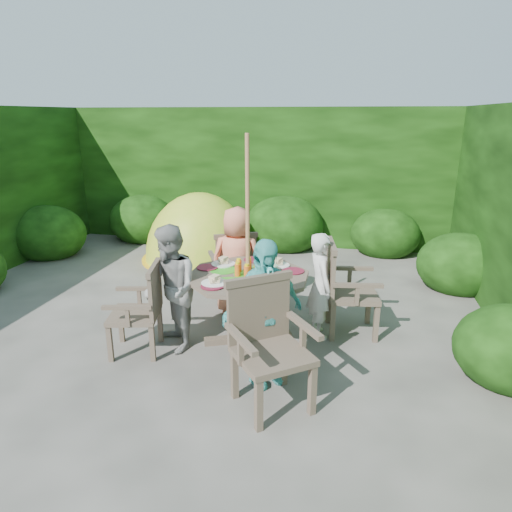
% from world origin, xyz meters
% --- Properties ---
extents(ground, '(60.00, 60.00, 0.00)m').
position_xyz_m(ground, '(0.00, 0.00, 0.00)').
color(ground, '#484540').
rests_on(ground, ground).
extents(hedge_enclosure, '(9.00, 9.00, 2.50)m').
position_xyz_m(hedge_enclosure, '(0.00, 1.33, 1.25)').
color(hedge_enclosure, black).
rests_on(hedge_enclosure, ground).
extents(patio_table, '(1.74, 1.74, 0.92)m').
position_xyz_m(patio_table, '(0.79, -0.37, 0.65)').
color(patio_table, '#463A2E').
rests_on(patio_table, ground).
extents(parasol_pole, '(0.06, 0.06, 2.20)m').
position_xyz_m(parasol_pole, '(0.79, -0.37, 1.10)').
color(parasol_pole, '#95663B').
rests_on(parasol_pole, ground).
extents(garden_chair_right, '(0.63, 0.68, 1.01)m').
position_xyz_m(garden_chair_right, '(1.79, 0.08, 0.54)').
color(garden_chair_right, '#463A2E').
rests_on(garden_chair_right, ground).
extents(garden_chair_left, '(0.59, 0.64, 0.91)m').
position_xyz_m(garden_chair_left, '(-0.22, -0.81, 0.48)').
color(garden_chair_left, '#463A2E').
rests_on(garden_chair_left, ground).
extents(garden_chair_back, '(0.72, 0.69, 0.93)m').
position_xyz_m(garden_chair_back, '(0.37, 0.64, 0.50)').
color(garden_chair_back, '#463A2E').
rests_on(garden_chair_back, ground).
extents(garden_chair_front, '(0.83, 0.82, 1.04)m').
position_xyz_m(garden_chair_front, '(1.20, -1.38, 0.56)').
color(garden_chair_front, '#463A2E').
rests_on(garden_chair_front, ground).
extents(child_right, '(0.42, 0.50, 1.18)m').
position_xyz_m(child_right, '(1.53, -0.05, 0.59)').
color(child_right, silver).
rests_on(child_right, ground).
extents(child_left, '(0.79, 0.82, 1.33)m').
position_xyz_m(child_left, '(0.05, -0.68, 0.66)').
color(child_left, gray).
rests_on(child_left, ground).
extents(child_back, '(0.68, 0.47, 1.33)m').
position_xyz_m(child_back, '(0.48, 0.37, 0.67)').
color(child_back, '#F38664').
rests_on(child_back, ground).
extents(child_front, '(0.82, 0.78, 1.37)m').
position_xyz_m(child_front, '(1.10, -1.10, 0.68)').
color(child_front, '#53C3C0').
rests_on(child_front, ground).
extents(dome_tent, '(2.33, 2.33, 2.26)m').
position_xyz_m(dome_tent, '(-0.70, 2.39, 0.00)').
color(dome_tent, '#ABCE27').
rests_on(dome_tent, ground).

